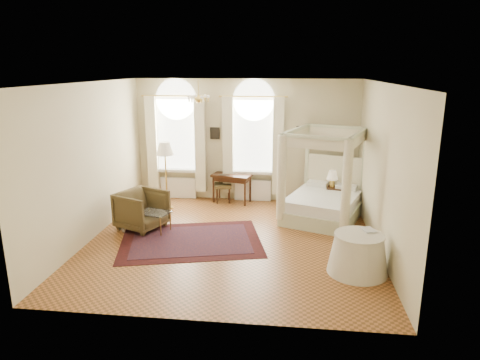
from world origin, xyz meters
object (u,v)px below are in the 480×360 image
object	(u,v)px
writing_desk	(232,178)
floor_lamp	(165,152)
coffee_table	(154,214)
canopy_bed	(323,199)
nightstand	(336,199)
side_table	(358,254)
stool	(223,187)
armchair	(142,210)

from	to	relation	value
writing_desk	floor_lamp	size ratio (longest dim) A/B	0.65
coffee_table	floor_lamp	xyz separation A→B (m)	(-0.18, 1.61, 1.09)
writing_desk	floor_lamp	world-z (taller)	floor_lamp
coffee_table	canopy_bed	bearing A→B (deg)	18.18
nightstand	writing_desk	bearing A→B (deg)	171.23
writing_desk	coffee_table	size ratio (longest dim) A/B	1.46
coffee_table	floor_lamp	bearing A→B (deg)	96.29
nightstand	floor_lamp	world-z (taller)	floor_lamp
writing_desk	side_table	size ratio (longest dim) A/B	1.06
coffee_table	side_table	bearing A→B (deg)	-19.73
canopy_bed	stool	distance (m)	2.83
armchair	writing_desk	bearing A→B (deg)	-14.75
nightstand	coffee_table	size ratio (longest dim) A/B	0.80
floor_lamp	writing_desk	bearing A→B (deg)	24.63
canopy_bed	coffee_table	size ratio (longest dim) A/B	3.10
armchair	coffee_table	xyz separation A→B (m)	(0.34, -0.15, -0.03)
side_table	stool	bearing A→B (deg)	128.38
canopy_bed	coffee_table	world-z (taller)	canopy_bed
nightstand	side_table	size ratio (longest dim) A/B	0.58
stool	coffee_table	xyz separation A→B (m)	(-1.19, -2.33, -0.01)
stool	writing_desk	bearing A→B (deg)	4.56
nightstand	stool	distance (m)	3.02
floor_lamp	side_table	bearing A→B (deg)	-35.33
stool	side_table	xyz separation A→B (m)	(3.05, -3.85, -0.06)
nightstand	floor_lamp	distance (m)	4.53
writing_desk	floor_lamp	bearing A→B (deg)	-155.37
canopy_bed	stool	bearing A→B (deg)	157.62
stool	floor_lamp	distance (m)	1.88
writing_desk	stool	bearing A→B (deg)	-175.44
canopy_bed	nightstand	xyz separation A→B (m)	(0.37, 0.67, -0.18)
stool	side_table	bearing A→B (deg)	-51.62
floor_lamp	side_table	distance (m)	5.53
canopy_bed	armchair	bearing A→B (deg)	-165.13
armchair	side_table	bearing A→B (deg)	-85.88
canopy_bed	nightstand	distance (m)	0.79
writing_desk	armchair	bearing A→B (deg)	-128.91
canopy_bed	side_table	bearing A→B (deg)	-81.18
nightstand	stool	xyz separation A→B (m)	(-2.99, 0.40, 0.11)
side_table	canopy_bed	bearing A→B (deg)	98.82
canopy_bed	floor_lamp	world-z (taller)	canopy_bed
side_table	armchair	bearing A→B (deg)	159.96
stool	floor_lamp	bearing A→B (deg)	-152.24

